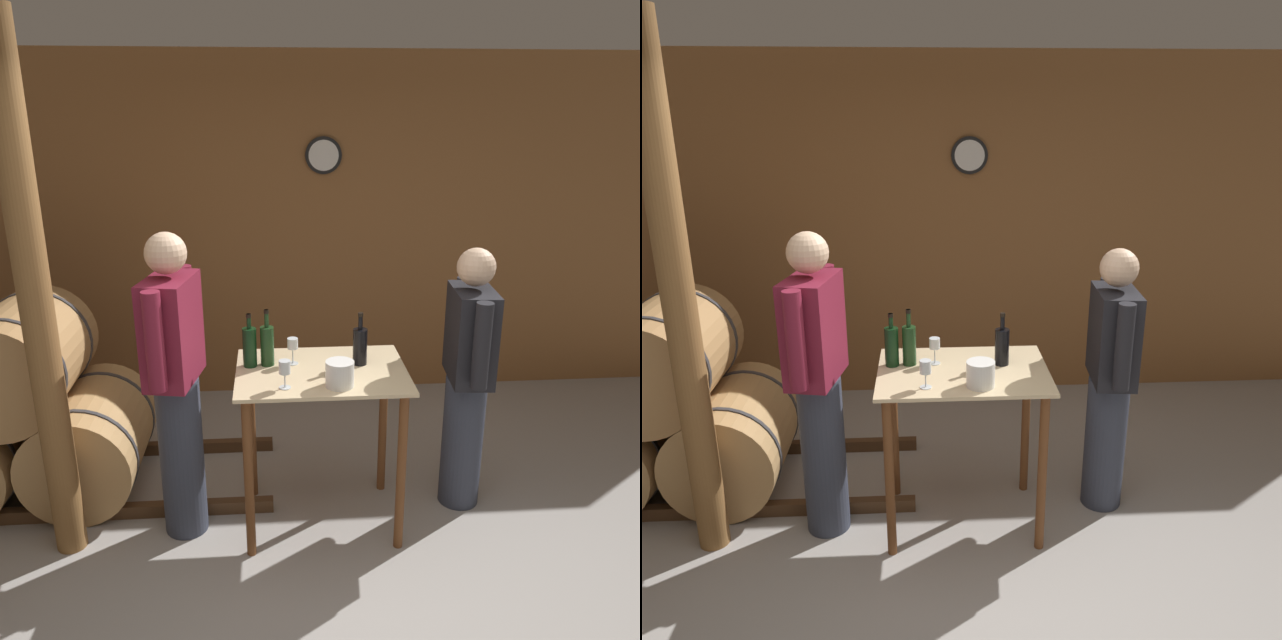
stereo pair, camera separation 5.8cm
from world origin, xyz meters
TOP-DOWN VIEW (x-y plane):
  - ground_plane at (0.00, 0.00)m, footprint 14.00×14.00m
  - back_wall at (0.00, 2.73)m, footprint 8.40×0.08m
  - tasting_table at (-0.06, 0.90)m, footprint 0.92×0.68m
  - wooden_post at (-1.45, 0.76)m, footprint 0.16×0.16m
  - wine_bottle_far_left at (-0.45, 0.98)m, footprint 0.08×0.08m
  - wine_bottle_left at (-0.35, 0.99)m, footprint 0.08×0.08m
  - wine_bottle_center at (0.15, 0.96)m, footprint 0.08×0.08m
  - wine_glass_near_left at (-0.27, 0.68)m, footprint 0.06×0.06m
  - wine_glass_near_center at (-0.21, 0.99)m, footprint 0.06×0.06m
  - ice_bucket at (0.01, 0.68)m, footprint 0.15×0.15m
  - person_host at (0.78, 1.01)m, footprint 0.25×0.59m
  - person_visitor_with_scarf at (-0.84, 0.87)m, footprint 0.29×0.58m

SIDE VIEW (x-z plane):
  - ground_plane at x=0.00m, z-range 0.00..0.00m
  - tasting_table at x=-0.06m, z-range 0.26..1.21m
  - person_host at x=0.78m, z-range 0.04..1.62m
  - person_visitor_with_scarf at x=-0.84m, z-range 0.05..1.76m
  - ice_bucket at x=0.01m, z-range 0.95..1.08m
  - wine_glass_near_left at x=-0.27m, z-range 0.98..1.13m
  - wine_bottle_center at x=0.15m, z-range 0.91..1.20m
  - wine_glass_near_center at x=-0.21m, z-range 0.98..1.13m
  - wine_bottle_far_left at x=-0.45m, z-range 0.91..1.21m
  - wine_bottle_left at x=-0.35m, z-range 0.91..1.22m
  - wooden_post at x=-1.45m, z-range 0.00..2.70m
  - back_wall at x=0.00m, z-range 0.00..2.70m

